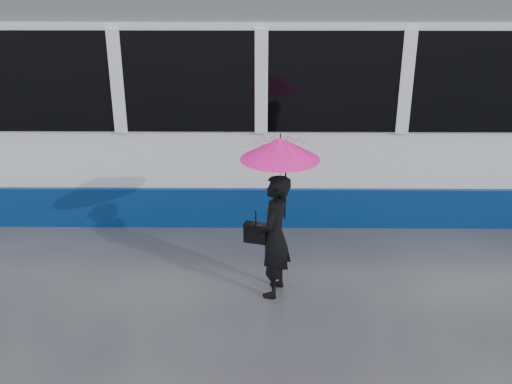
{
  "coord_description": "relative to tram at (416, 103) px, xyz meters",
  "views": [
    {
      "loc": [
        1.25,
        -6.6,
        3.74
      ],
      "look_at": [
        1.18,
        -0.05,
        1.1
      ],
      "focal_mm": 40.0,
      "sensor_mm": 36.0,
      "label": 1
    }
  ],
  "objects": [
    {
      "name": "umbrella",
      "position": [
        -2.29,
        -3.1,
        0.03
      ],
      "size": [
        1.11,
        1.11,
        1.03
      ],
      "rotation": [
        0.0,
        0.0,
        -0.28
      ],
      "color": "#FF159F",
      "rests_on": "ground"
    },
    {
      "name": "handbag",
      "position": [
        -2.56,
        -3.08,
        -0.84
      ],
      "size": [
        0.29,
        0.19,
        0.42
      ],
      "rotation": [
        0.0,
        0.0,
        -0.28
      ],
      "color": "black",
      "rests_on": "ground"
    },
    {
      "name": "rails",
      "position": [
        -3.75,
        -0.0,
        -1.63
      ],
      "size": [
        34.0,
        1.51,
        0.02
      ],
      "color": "#3F3D38",
      "rests_on": "ground"
    },
    {
      "name": "ground",
      "position": [
        -3.75,
        -2.5,
        -1.64
      ],
      "size": [
        90.0,
        90.0,
        0.0
      ],
      "primitive_type": "plane",
      "color": "#2F2F35",
      "rests_on": "ground"
    },
    {
      "name": "woman",
      "position": [
        -2.34,
        -3.1,
        -0.88
      ],
      "size": [
        0.5,
        0.63,
        1.52
      ],
      "primitive_type": "imported",
      "rotation": [
        0.0,
        0.0,
        -1.85
      ],
      "color": "black",
      "rests_on": "ground"
    },
    {
      "name": "tram",
      "position": [
        0.0,
        0.0,
        0.0
      ],
      "size": [
        26.0,
        2.56,
        3.35
      ],
      "color": "white",
      "rests_on": "ground"
    }
  ]
}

